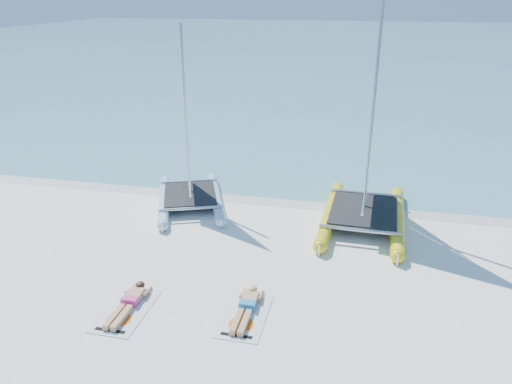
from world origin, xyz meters
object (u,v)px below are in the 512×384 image
sunbather_a (129,302)px  sunbather_b (247,306)px  catamaran_blue (188,153)px  catamaran_yellow (369,150)px  towel_a (126,311)px  towel_b (245,315)px

sunbather_a → sunbather_b: size_ratio=1.00×
catamaran_blue → sunbather_b: size_ratio=3.53×
catamaran_yellow → sunbather_b: bearing=-111.0°
sunbather_a → towel_a: bearing=-90.0°
catamaran_yellow → towel_a: bearing=-126.6°
towel_a → catamaran_yellow: bearing=51.4°
catamaran_yellow → towel_b: size_ratio=3.87×
sunbather_a → towel_b: size_ratio=0.93×
towel_a → sunbather_a: (0.00, 0.19, 0.11)m
catamaran_yellow → sunbather_b: 6.77m
catamaran_blue → catamaran_yellow: 5.93m
towel_a → towel_b: same height
sunbather_a → towel_b: sunbather_a is taller
towel_a → towel_b: bearing=9.1°
catamaran_blue → sunbather_a: catamaran_blue is taller
sunbather_a → towel_b: (2.71, 0.24, -0.11)m
towel_a → sunbather_b: sunbather_b is taller
towel_b → catamaran_yellow: bearing=67.7°
sunbather_b → towel_a: bearing=-167.0°
catamaran_yellow → towel_a: 8.67m
sunbather_b → towel_b: bearing=-90.0°
towel_a → sunbather_a: size_ratio=1.07×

